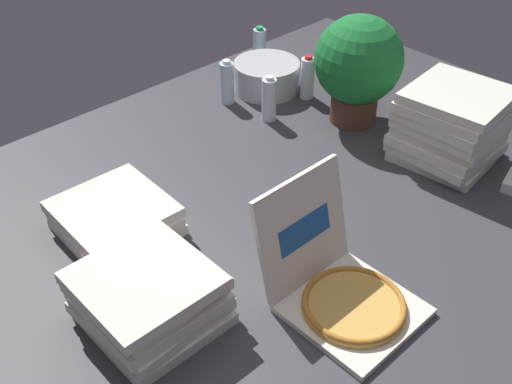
{
  "coord_description": "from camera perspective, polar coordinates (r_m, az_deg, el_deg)",
  "views": [
    {
      "loc": [
        -1.19,
        -1.13,
        1.42
      ],
      "look_at": [
        -0.03,
        0.1,
        0.14
      ],
      "focal_mm": 43.45,
      "sensor_mm": 36.0,
      "label": 1
    }
  ],
  "objects": [
    {
      "name": "ground_plane",
      "position": [
        2.18,
        2.42,
        -3.96
      ],
      "size": [
        3.2,
        2.4,
        0.02
      ],
      "primitive_type": "cube",
      "color": "#38383D"
    },
    {
      "name": "water_bottle_1",
      "position": [
        2.94,
        4.76,
        10.43
      ],
      "size": [
        0.06,
        0.06,
        0.21
      ],
      "color": "white",
      "rests_on": "ground_plane"
    },
    {
      "name": "pizza_stack_center_far",
      "position": [
        2.19,
        -12.87,
        -2.33
      ],
      "size": [
        0.39,
        0.39,
        0.12
      ],
      "color": "silver",
      "rests_on": "ground_plane"
    },
    {
      "name": "water_bottle_3",
      "position": [
        2.9,
        -2.69,
        10.04
      ],
      "size": [
        0.06,
        0.06,
        0.21
      ],
      "color": "silver",
      "rests_on": "ground_plane"
    },
    {
      "name": "pizza_stack_left_near",
      "position": [
        1.84,
        -9.79,
        -9.49
      ],
      "size": [
        0.38,
        0.38,
        0.19
      ],
      "color": "silver",
      "rests_on": "ground_plane"
    },
    {
      "name": "water_bottle_0",
      "position": [
        3.24,
        0.33,
        13.16
      ],
      "size": [
        0.06,
        0.06,
        0.21
      ],
      "color": "silver",
      "rests_on": "ground_plane"
    },
    {
      "name": "pizza_stack_left_far",
      "position": [
        2.57,
        17.51,
        5.85
      ],
      "size": [
        0.41,
        0.4,
        0.31
      ],
      "color": "silver",
      "rests_on": "ground_plane"
    },
    {
      "name": "open_pizza_box",
      "position": [
        1.9,
        7.76,
        -8.61
      ],
      "size": [
        0.36,
        0.45,
        0.37
      ],
      "color": "silver",
      "rests_on": "ground_plane"
    },
    {
      "name": "water_bottle_2",
      "position": [
        2.75,
        1.21,
        8.53
      ],
      "size": [
        0.06,
        0.06,
        0.21
      ],
      "color": "white",
      "rests_on": "ground_plane"
    },
    {
      "name": "ice_bucket",
      "position": [
        3.02,
        0.98,
        10.62
      ],
      "size": [
        0.31,
        0.31,
        0.14
      ],
      "primitive_type": "cylinder",
      "color": "#B7BABF",
      "rests_on": "ground_plane"
    },
    {
      "name": "potted_plant",
      "position": [
        2.71,
        9.39,
        11.53
      ],
      "size": [
        0.38,
        0.38,
        0.48
      ],
      "color": "#513323",
      "rests_on": "ground_plane"
    }
  ]
}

